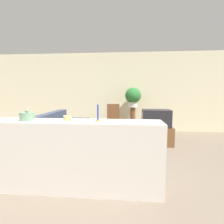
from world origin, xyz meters
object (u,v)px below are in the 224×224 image
at_px(couch, 62,136).
at_px(television, 156,118).
at_px(decorative_bowl, 27,116).
at_px(wooden_chair, 113,118).
at_px(potted_plant, 133,96).

distance_m(couch, television, 2.38).
bearing_deg(decorative_bowl, wooden_chair, 73.38).
xyz_separation_m(wooden_chair, potted_plant, (0.63, 0.34, 0.68)).
relative_size(wooden_chair, decorative_bowl, 4.99).
relative_size(couch, television, 2.59).
bearing_deg(television, couch, -167.38).
distance_m(couch, potted_plant, 2.66).
distance_m(potted_plant, decorative_bowl, 3.82).
distance_m(television, decorative_bowl, 3.07).
xyz_separation_m(potted_plant, decorative_bowl, (-1.57, -3.47, -0.20)).
relative_size(couch, potted_plant, 2.87).
xyz_separation_m(couch, wooden_chair, (1.11, 1.45, 0.23)).
relative_size(potted_plant, decorative_bowl, 3.26).
distance_m(wooden_chair, decorative_bowl, 3.31).
bearing_deg(television, wooden_chair, 141.53).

